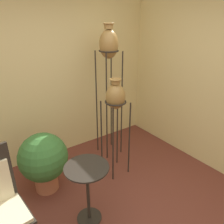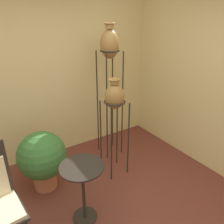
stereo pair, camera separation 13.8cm
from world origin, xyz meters
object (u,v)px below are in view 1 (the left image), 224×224
potted_plant (44,159)px  side_table (87,182)px  vase_stand_medium (116,99)px  vase_stand_tall (109,48)px

potted_plant → side_table: bearing=-73.9°
vase_stand_medium → potted_plant: (-0.99, 0.24, -0.70)m
vase_stand_medium → potted_plant: vase_stand_medium is taller
vase_stand_tall → potted_plant: size_ratio=2.54×
side_table → potted_plant: potted_plant is taller
vase_stand_tall → side_table: bearing=-134.4°
side_table → vase_stand_medium: bearing=34.7°
vase_stand_medium → side_table: size_ratio=1.97×
potted_plant → vase_stand_tall: bearing=11.9°
vase_stand_tall → potted_plant: (-1.23, -0.26, -1.29)m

